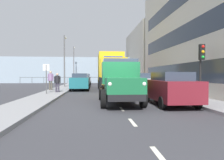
% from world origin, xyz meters
% --- Properties ---
extents(ground_plane, '(80.00, 80.00, 0.00)m').
position_xyz_m(ground_plane, '(0.00, -8.17, 0.00)').
color(ground_plane, '#38383D').
extents(sidewalk_left, '(2.07, 37.15, 0.15)m').
position_xyz_m(sidewalk_left, '(-4.67, -8.17, 0.07)').
color(sidewalk_left, gray).
rests_on(sidewalk_left, ground_plane).
extents(sidewalk_right, '(2.07, 37.15, 0.15)m').
position_xyz_m(sidewalk_right, '(4.67, -8.17, 0.07)').
color(sidewalk_right, gray).
rests_on(sidewalk_right, ground_plane).
extents(road_centreline_markings, '(0.12, 32.69, 0.01)m').
position_xyz_m(road_centreline_markings, '(0.00, -7.50, 0.00)').
color(road_centreline_markings, silver).
rests_on(road_centreline_markings, ground_plane).
extents(building_far_block, '(8.43, 15.43, 9.58)m').
position_xyz_m(building_far_block, '(-9.92, -26.06, 4.79)').
color(building_far_block, beige).
rests_on(building_far_block, ground_plane).
extents(sea_horizon, '(80.00, 0.80, 5.00)m').
position_xyz_m(sea_horizon, '(0.00, -29.75, 2.50)').
color(sea_horizon, '#8C9EAD').
rests_on(sea_horizon, ground_plane).
extents(seawall_railing, '(28.08, 0.08, 1.20)m').
position_xyz_m(seawall_railing, '(-0.00, -26.15, 0.92)').
color(seawall_railing, '#4C5156').
rests_on(seawall_railing, ground_plane).
extents(truck_vintage_green, '(2.17, 5.64, 2.43)m').
position_xyz_m(truck_vintage_green, '(-0.12, -0.98, 1.18)').
color(truck_vintage_green, black).
rests_on(truck_vintage_green, ground_plane).
extents(lorry_cargo_yellow, '(2.58, 8.20, 3.87)m').
position_xyz_m(lorry_cargo_yellow, '(-0.48, -11.67, 2.08)').
color(lorry_cargo_yellow, gold).
rests_on(lorry_cargo_yellow, ground_plane).
extents(car_maroon_kerbside_near, '(1.89, 4.24, 1.72)m').
position_xyz_m(car_maroon_kerbside_near, '(-2.68, -0.40, 0.90)').
color(car_maroon_kerbside_near, maroon).
rests_on(car_maroon_kerbside_near, ground_plane).
extents(car_white_kerbside_1, '(1.94, 4.03, 1.72)m').
position_xyz_m(car_white_kerbside_1, '(-2.68, -6.56, 0.90)').
color(car_white_kerbside_1, white).
rests_on(car_white_kerbside_1, ground_plane).
extents(car_grey_kerbside_2, '(1.87, 4.03, 1.72)m').
position_xyz_m(car_grey_kerbside_2, '(-2.68, -11.71, 0.90)').
color(car_grey_kerbside_2, slate).
rests_on(car_grey_kerbside_2, ground_plane).
extents(car_red_kerbside_3, '(1.85, 4.06, 1.72)m').
position_xyz_m(car_red_kerbside_3, '(-2.68, -16.55, 0.89)').
color(car_red_kerbside_3, '#B21E1E').
rests_on(car_red_kerbside_3, ground_plane).
extents(car_teal_oppositeside_0, '(1.86, 3.91, 1.72)m').
position_xyz_m(car_teal_oppositeside_0, '(2.68, -10.77, 0.89)').
color(car_teal_oppositeside_0, '#1E6670').
rests_on(car_teal_oppositeside_0, ground_plane).
extents(car_black_oppositeside_1, '(1.86, 4.40, 1.72)m').
position_xyz_m(car_black_oppositeside_1, '(2.68, -15.72, 0.90)').
color(car_black_oppositeside_1, black).
rests_on(car_black_oppositeside_1, ground_plane).
extents(car_silver_oppositeside_2, '(1.86, 4.46, 1.72)m').
position_xyz_m(car_silver_oppositeside_2, '(2.68, -22.00, 0.90)').
color(car_silver_oppositeside_2, '#B7BABF').
rests_on(car_silver_oppositeside_2, ground_plane).
extents(pedestrian_couple_a, '(0.53, 0.34, 1.57)m').
position_xyz_m(pedestrian_couple_a, '(4.28, -7.04, 1.07)').
color(pedestrian_couple_a, '#383342').
rests_on(pedestrian_couple_a, sidewalk_right).
extents(pedestrian_couple_b, '(0.53, 0.34, 1.80)m').
position_xyz_m(pedestrian_couple_b, '(5.33, -9.43, 1.21)').
color(pedestrian_couple_b, '#4C473D').
rests_on(pedestrian_couple_b, sidewalk_right).
extents(traffic_light_near, '(0.28, 0.41, 3.20)m').
position_xyz_m(traffic_light_near, '(-4.93, -1.35, 2.47)').
color(traffic_light_near, black).
rests_on(traffic_light_near, sidewalk_left).
extents(lamp_post_promenade, '(0.32, 1.14, 6.23)m').
position_xyz_m(lamp_post_promenade, '(4.86, -15.21, 3.88)').
color(lamp_post_promenade, '#59595B').
rests_on(lamp_post_promenade, sidewalk_right).
extents(lamp_post_far, '(0.32, 1.14, 6.36)m').
position_xyz_m(lamp_post_far, '(4.78, -25.91, 3.95)').
color(lamp_post_far, '#59595B').
rests_on(lamp_post_far, sidewalk_right).
extents(street_sign, '(0.50, 0.07, 2.25)m').
position_xyz_m(street_sign, '(4.91, -5.95, 1.68)').
color(street_sign, '#4C4C4C').
rests_on(street_sign, sidewalk_right).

